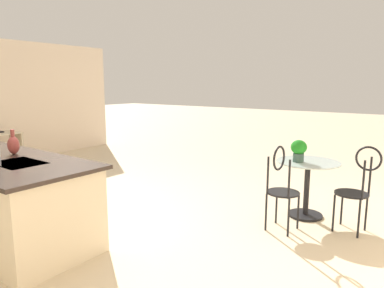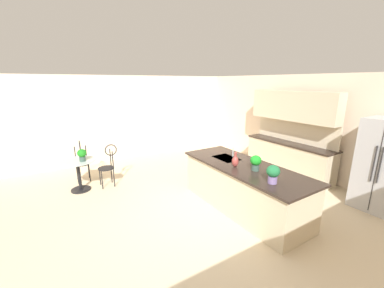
{
  "view_description": "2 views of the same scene",
  "coord_description": "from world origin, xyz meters",
  "px_view_note": "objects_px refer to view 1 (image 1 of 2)",
  "views": [
    {
      "loc": [
        -3.79,
        2.57,
        1.72
      ],
      "look_at": [
        -1.32,
        -0.71,
        1.01
      ],
      "focal_mm": 32.57,
      "sensor_mm": 36.0,
      "label": 1
    },
    {
      "loc": [
        3.48,
        -2.37,
        2.51
      ],
      "look_at": [
        -0.65,
        0.23,
        1.23
      ],
      "focal_mm": 22.31,
      "sensor_mm": 36.0,
      "label": 2
    }
  ],
  "objects_px": {
    "vase_on_counter": "(13,145)",
    "chair_near_window": "(357,185)",
    "bistro_table": "(307,183)",
    "chair_by_island": "(281,184)",
    "potted_plant_on_table": "(299,149)"
  },
  "relations": [
    {
      "from": "chair_by_island",
      "to": "potted_plant_on_table",
      "type": "relative_size",
      "value": 3.69
    },
    {
      "from": "bistro_table",
      "to": "chair_near_window",
      "type": "height_order",
      "value": "chair_near_window"
    },
    {
      "from": "bistro_table",
      "to": "vase_on_counter",
      "type": "relative_size",
      "value": 2.78
    },
    {
      "from": "vase_on_counter",
      "to": "potted_plant_on_table",
      "type": "bearing_deg",
      "value": -136.59
    },
    {
      "from": "bistro_table",
      "to": "vase_on_counter",
      "type": "distance_m",
      "value": 3.64
    },
    {
      "from": "chair_by_island",
      "to": "vase_on_counter",
      "type": "bearing_deg",
      "value": 35.75
    },
    {
      "from": "chair_near_window",
      "to": "chair_by_island",
      "type": "xyz_separation_m",
      "value": [
        0.71,
        0.5,
        0.0
      ]
    },
    {
      "from": "vase_on_counter",
      "to": "bistro_table",
      "type": "bearing_deg",
      "value": -136.44
    },
    {
      "from": "bistro_table",
      "to": "chair_near_window",
      "type": "distance_m",
      "value": 0.67
    },
    {
      "from": "bistro_table",
      "to": "chair_by_island",
      "type": "xyz_separation_m",
      "value": [
        0.08,
        0.66,
        0.13
      ]
    },
    {
      "from": "potted_plant_on_table",
      "to": "chair_near_window",
      "type": "bearing_deg",
      "value": 175.43
    },
    {
      "from": "chair_by_island",
      "to": "vase_on_counter",
      "type": "distance_m",
      "value": 3.14
    },
    {
      "from": "vase_on_counter",
      "to": "chair_near_window",
      "type": "bearing_deg",
      "value": -144.44
    },
    {
      "from": "bistro_table",
      "to": "chair_by_island",
      "type": "relative_size",
      "value": 0.77
    },
    {
      "from": "chair_near_window",
      "to": "potted_plant_on_table",
      "type": "distance_m",
      "value": 0.8
    }
  ]
}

